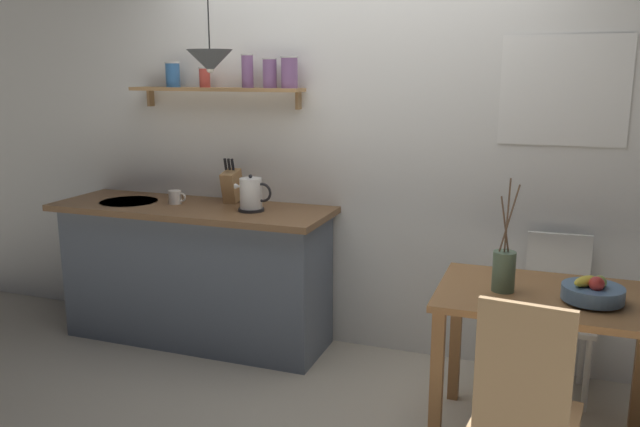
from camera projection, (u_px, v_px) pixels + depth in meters
ground_plane at (322, 383)px, 3.73m from camera, size 14.00×14.00×0.00m
back_wall at (388, 141)px, 3.96m from camera, size 6.80×0.11×2.70m
kitchen_counter at (196, 272)px, 4.25m from camera, size 1.83×0.63×0.92m
wall_shelf at (231, 80)px, 4.07m from camera, size 1.19×0.20×0.34m
dining_table at (547, 319)px, 3.00m from camera, size 1.01×0.70×0.76m
dining_chair_near at (524, 409)px, 2.41m from camera, size 0.43×0.45×0.98m
dining_chair_far at (556, 306)px, 3.59m from camera, size 0.41×0.40×0.88m
fruit_bowl at (593, 292)px, 2.85m from camera, size 0.27×0.27×0.13m
twig_vase at (504, 270)px, 2.99m from camera, size 0.11×0.11×0.53m
electric_kettle at (251, 195)px, 3.95m from camera, size 0.25×0.16×0.23m
knife_block at (232, 185)px, 4.20m from camera, size 0.09×0.18×0.30m
coffee_mug_by_sink at (176, 197)px, 4.18m from camera, size 0.12×0.08×0.09m
pendant_lamp at (210, 61)px, 3.72m from camera, size 0.27×0.27×0.57m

